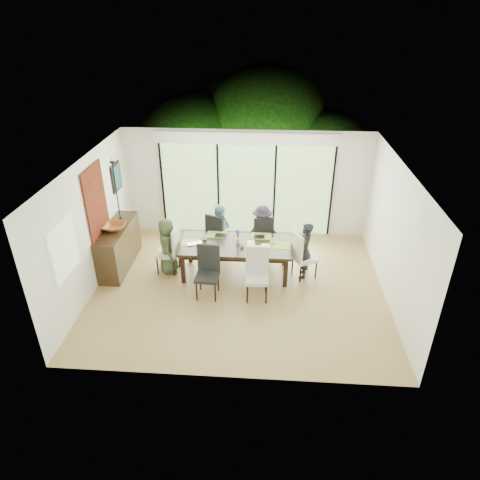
# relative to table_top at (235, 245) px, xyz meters

# --- Properties ---
(floor) EXTENTS (6.00, 5.00, 0.01)m
(floor) POSITION_rel_table_top_xyz_m (0.12, -0.53, -0.72)
(floor) COLOR olive
(floor) RESTS_ON ground
(ceiling) EXTENTS (6.00, 5.00, 0.01)m
(ceiling) POSITION_rel_table_top_xyz_m (0.12, -0.53, 1.99)
(ceiling) COLOR white
(ceiling) RESTS_ON wall_back
(wall_back) EXTENTS (6.00, 0.02, 2.70)m
(wall_back) POSITION_rel_table_top_xyz_m (0.12, 1.98, 0.64)
(wall_back) COLOR silver
(wall_back) RESTS_ON floor
(wall_front) EXTENTS (6.00, 0.02, 2.70)m
(wall_front) POSITION_rel_table_top_xyz_m (0.12, -3.04, 0.64)
(wall_front) COLOR beige
(wall_front) RESTS_ON floor
(wall_left) EXTENTS (0.02, 5.00, 2.70)m
(wall_left) POSITION_rel_table_top_xyz_m (-2.89, -0.53, 0.64)
(wall_left) COLOR silver
(wall_left) RESTS_ON floor
(wall_right) EXTENTS (0.02, 5.00, 2.70)m
(wall_right) POSITION_rel_table_top_xyz_m (3.13, -0.53, 0.64)
(wall_right) COLOR beige
(wall_right) RESTS_ON floor
(glass_doors) EXTENTS (4.20, 0.02, 2.30)m
(glass_doors) POSITION_rel_table_top_xyz_m (0.12, 1.94, 0.49)
(glass_doors) COLOR #598C3F
(glass_doors) RESTS_ON wall_back
(blinds_header) EXTENTS (4.40, 0.06, 0.28)m
(blinds_header) POSITION_rel_table_top_xyz_m (0.12, 1.93, 1.79)
(blinds_header) COLOR white
(blinds_header) RESTS_ON wall_back
(mullion_a) EXTENTS (0.05, 0.04, 2.30)m
(mullion_a) POSITION_rel_table_top_xyz_m (-1.98, 1.93, 0.49)
(mullion_a) COLOR black
(mullion_a) RESTS_ON wall_back
(mullion_b) EXTENTS (0.05, 0.04, 2.30)m
(mullion_b) POSITION_rel_table_top_xyz_m (-0.58, 1.93, 0.49)
(mullion_b) COLOR black
(mullion_b) RESTS_ON wall_back
(mullion_c) EXTENTS (0.05, 0.04, 2.30)m
(mullion_c) POSITION_rel_table_top_xyz_m (0.82, 1.93, 0.49)
(mullion_c) COLOR black
(mullion_c) RESTS_ON wall_back
(mullion_d) EXTENTS (0.05, 0.04, 2.30)m
(mullion_d) POSITION_rel_table_top_xyz_m (2.22, 1.93, 0.49)
(mullion_d) COLOR black
(mullion_d) RESTS_ON wall_back
(side_window) EXTENTS (0.02, 0.90, 1.00)m
(side_window) POSITION_rel_table_top_xyz_m (-2.85, -1.73, 0.79)
(side_window) COLOR #8CAD7F
(side_window) RESTS_ON wall_left
(deck) EXTENTS (6.00, 1.80, 0.10)m
(deck) POSITION_rel_table_top_xyz_m (0.12, 2.87, -0.76)
(deck) COLOR brown
(deck) RESTS_ON ground
(rail_top) EXTENTS (6.00, 0.08, 0.06)m
(rail_top) POSITION_rel_table_top_xyz_m (0.12, 3.67, -0.16)
(rail_top) COLOR #4E3C21
(rail_top) RESTS_ON deck
(foliage_left) EXTENTS (3.20, 3.20, 3.20)m
(foliage_left) POSITION_rel_table_top_xyz_m (-1.68, 4.67, 0.73)
(foliage_left) COLOR #14380F
(foliage_left) RESTS_ON ground
(foliage_mid) EXTENTS (4.00, 4.00, 4.00)m
(foliage_mid) POSITION_rel_table_top_xyz_m (0.52, 5.27, 1.09)
(foliage_mid) COLOR #14380F
(foliage_mid) RESTS_ON ground
(foliage_right) EXTENTS (2.80, 2.80, 2.80)m
(foliage_right) POSITION_rel_table_top_xyz_m (2.32, 4.47, 0.55)
(foliage_right) COLOR #14380F
(foliage_right) RESTS_ON ground
(foliage_far) EXTENTS (3.60, 3.60, 3.60)m
(foliage_far) POSITION_rel_table_top_xyz_m (-0.48, 5.97, 0.91)
(foliage_far) COLOR #14380F
(foliage_far) RESTS_ON ground
(table_top) EXTENTS (2.37, 1.09, 0.06)m
(table_top) POSITION_rel_table_top_xyz_m (0.00, 0.00, 0.00)
(table_top) COLOR black
(table_top) RESTS_ON floor
(table_apron) EXTENTS (2.17, 0.89, 0.10)m
(table_apron) POSITION_rel_table_top_xyz_m (0.00, 0.00, -0.09)
(table_apron) COLOR black
(table_apron) RESTS_ON floor
(table_leg_fl) EXTENTS (0.09, 0.09, 0.68)m
(table_leg_fl) POSITION_rel_table_top_xyz_m (-1.08, -0.43, -0.37)
(table_leg_fl) COLOR black
(table_leg_fl) RESTS_ON floor
(table_leg_fr) EXTENTS (0.09, 0.09, 0.68)m
(table_leg_fr) POSITION_rel_table_top_xyz_m (1.08, -0.43, -0.37)
(table_leg_fr) COLOR black
(table_leg_fr) RESTS_ON floor
(table_leg_bl) EXTENTS (0.09, 0.09, 0.68)m
(table_leg_bl) POSITION_rel_table_top_xyz_m (-1.08, 0.43, -0.37)
(table_leg_bl) COLOR black
(table_leg_bl) RESTS_ON floor
(table_leg_br) EXTENTS (0.09, 0.09, 0.68)m
(table_leg_br) POSITION_rel_table_top_xyz_m (1.08, 0.43, -0.37)
(table_leg_br) COLOR black
(table_leg_br) RESTS_ON floor
(chair_left_end) EXTENTS (0.49, 0.49, 1.09)m
(chair_left_end) POSITION_rel_table_top_xyz_m (-1.50, 0.00, -0.17)
(chair_left_end) COLOR silver
(chair_left_end) RESTS_ON floor
(chair_right_end) EXTENTS (0.60, 0.60, 1.09)m
(chair_right_end) POSITION_rel_table_top_xyz_m (1.50, 0.00, -0.17)
(chair_right_end) COLOR white
(chair_right_end) RESTS_ON floor
(chair_far_left) EXTENTS (0.60, 0.60, 1.09)m
(chair_far_left) POSITION_rel_table_top_xyz_m (-0.45, 0.85, -0.17)
(chair_far_left) COLOR black
(chair_far_left) RESTS_ON floor
(chair_far_right) EXTENTS (0.53, 0.53, 1.09)m
(chair_far_right) POSITION_rel_table_top_xyz_m (0.55, 0.85, -0.17)
(chair_far_right) COLOR black
(chair_far_right) RESTS_ON floor
(chair_near_left) EXTENTS (0.48, 0.48, 1.09)m
(chair_near_left) POSITION_rel_table_top_xyz_m (-0.50, -0.87, -0.17)
(chair_near_left) COLOR black
(chair_near_left) RESTS_ON floor
(chair_near_right) EXTENTS (0.47, 0.47, 1.09)m
(chair_near_right) POSITION_rel_table_top_xyz_m (0.50, -0.87, -0.17)
(chair_near_right) COLOR silver
(chair_near_right) RESTS_ON floor
(person_left_end) EXTENTS (0.48, 0.66, 1.27)m
(person_left_end) POSITION_rel_table_top_xyz_m (-1.48, 0.00, -0.07)
(person_left_end) COLOR #3A4931
(person_left_end) RESTS_ON floor
(person_right_end) EXTENTS (0.42, 0.62, 1.27)m
(person_right_end) POSITION_rel_table_top_xyz_m (1.48, 0.00, -0.07)
(person_right_end) COLOR black
(person_right_end) RESTS_ON floor
(person_far_left) EXTENTS (0.63, 0.44, 1.27)m
(person_far_left) POSITION_rel_table_top_xyz_m (-0.45, 0.83, -0.07)
(person_far_left) COLOR #7EA2B7
(person_far_left) RESTS_ON floor
(person_far_right) EXTENTS (0.66, 0.50, 1.27)m
(person_far_right) POSITION_rel_table_top_xyz_m (0.55, 0.83, -0.07)
(person_far_right) COLOR #292131
(person_far_right) RESTS_ON floor
(placemat_left) EXTENTS (0.43, 0.32, 0.01)m
(placemat_left) POSITION_rel_table_top_xyz_m (-0.95, 0.00, 0.03)
(placemat_left) COLOR #9CB23F
(placemat_left) RESTS_ON table_top
(placemat_right) EXTENTS (0.43, 0.32, 0.01)m
(placemat_right) POSITION_rel_table_top_xyz_m (0.95, 0.00, 0.03)
(placemat_right) COLOR #76A73B
(placemat_right) RESTS_ON table_top
(placemat_far_l) EXTENTS (0.43, 0.32, 0.01)m
(placemat_far_l) POSITION_rel_table_top_xyz_m (-0.45, 0.40, 0.03)
(placemat_far_l) COLOR #7BA53B
(placemat_far_l) RESTS_ON table_top
(placemat_far_r) EXTENTS (0.43, 0.32, 0.01)m
(placemat_far_r) POSITION_rel_table_top_xyz_m (0.55, 0.40, 0.03)
(placemat_far_r) COLOR #94AE3E
(placemat_far_r) RESTS_ON table_top
(placemat_paper) EXTENTS (0.43, 0.32, 0.01)m
(placemat_paper) POSITION_rel_table_top_xyz_m (-0.55, -0.30, 0.03)
(placemat_paper) COLOR white
(placemat_paper) RESTS_ON table_top
(tablet_far_l) EXTENTS (0.26, 0.18, 0.01)m
(tablet_far_l) POSITION_rel_table_top_xyz_m (-0.35, 0.35, 0.04)
(tablet_far_l) COLOR black
(tablet_far_l) RESTS_ON table_top
(tablet_far_r) EXTENTS (0.24, 0.17, 0.01)m
(tablet_far_r) POSITION_rel_table_top_xyz_m (0.50, 0.35, 0.04)
(tablet_far_r) COLOR black
(tablet_far_r) RESTS_ON table_top
(papers) EXTENTS (0.30, 0.22, 0.00)m
(papers) POSITION_rel_table_top_xyz_m (0.70, -0.05, 0.03)
(papers) COLOR white
(papers) RESTS_ON table_top
(platter_base) EXTENTS (0.26, 0.26, 0.02)m
(platter_base) POSITION_rel_table_top_xyz_m (-0.55, -0.30, 0.05)
(platter_base) COLOR white
(platter_base) RESTS_ON table_top
(platter_snacks) EXTENTS (0.20, 0.20, 0.01)m
(platter_snacks) POSITION_rel_table_top_xyz_m (-0.55, -0.30, 0.07)
(platter_snacks) COLOR orange
(platter_snacks) RESTS_ON table_top
(vase) EXTENTS (0.08, 0.08, 0.12)m
(vase) POSITION_rel_table_top_xyz_m (0.05, 0.05, 0.09)
(vase) COLOR silver
(vase) RESTS_ON table_top
(hyacinth_stems) EXTENTS (0.04, 0.04, 0.16)m
(hyacinth_stems) POSITION_rel_table_top_xyz_m (0.05, 0.05, 0.21)
(hyacinth_stems) COLOR #337226
(hyacinth_stems) RESTS_ON table_top
(hyacinth_blooms) EXTENTS (0.11, 0.11, 0.11)m
(hyacinth_blooms) POSITION_rel_table_top_xyz_m (0.05, 0.05, 0.31)
(hyacinth_blooms) COLOR #4F54C5
(hyacinth_blooms) RESTS_ON table_top
(laptop) EXTENTS (0.39, 0.33, 0.03)m
(laptop) POSITION_rel_table_top_xyz_m (-0.85, -0.10, 0.04)
(laptop) COLOR silver
(laptop) RESTS_ON table_top
(cup_a) EXTENTS (0.17, 0.17, 0.09)m
(cup_a) POSITION_rel_table_top_xyz_m (-0.70, 0.15, 0.08)
(cup_a) COLOR white
(cup_a) RESTS_ON table_top
(cup_b) EXTENTS (0.13, 0.13, 0.09)m
(cup_b) POSITION_rel_table_top_xyz_m (0.15, -0.10, 0.07)
(cup_b) COLOR white
(cup_b) RESTS_ON table_top
(cup_c) EXTENTS (0.14, 0.14, 0.09)m
(cup_c) POSITION_rel_table_top_xyz_m (0.80, 0.10, 0.08)
(cup_c) COLOR white
(cup_c) RESTS_ON table_top
(book) EXTENTS (0.18, 0.24, 0.02)m
(book) POSITION_rel_table_top_xyz_m (0.25, 0.05, 0.04)
(book) COLOR white
(book) RESTS_ON table_top
(sideboard) EXTENTS (0.48, 1.72, 0.97)m
(sideboard) POSITION_rel_table_top_xyz_m (-2.64, 0.16, -0.23)
(sideboard) COLOR black
(sideboard) RESTS_ON floor
(bowl) EXTENTS (0.51, 0.51, 0.12)m
(bowl) POSITION_rel_table_top_xyz_m (-2.64, 0.06, 0.32)
(bowl) COLOR #944C20
(bowl) RESTS_ON sideboard
(candlestick_base) EXTENTS (0.11, 0.11, 0.04)m
(candlestick_base) POSITION_rel_table_top_xyz_m (-2.64, 0.51, 0.28)
(candlestick_base) COLOR black
(candlestick_base) RESTS_ON sideboard
(candlestick_shaft) EXTENTS (0.03, 0.03, 1.35)m
(candlestick_shaft) POSITION_rel_table_top_xyz_m (-2.64, 0.51, 0.96)
(candlestick_shaft) COLOR black
(candlestick_shaft) RESTS_ON sideboard
(candlestick_pan) EXTENTS (0.11, 0.11, 0.03)m
(candlestick_pan) POSITION_rel_table_top_xyz_m (-2.64, 0.51, 1.62)
(candlestick_pan) COLOR black
(candlestick_pan) RESTS_ON sideboard
(candle) EXTENTS (0.04, 0.04, 0.11)m
(candle) POSITION_rel_table_top_xyz_m (-2.64, 0.51, 1.69)
(candle) COLOR silver
(candle) RESTS_ON sideboard
(tapestry) EXTENTS (0.02, 1.00, 1.50)m
(tapestry) POSITION_rel_table_top_xyz_m (-2.85, -0.13, 0.99)
(tapestry) COLOR maroon
(tapestry) RESTS_ON wall_left
(art_frame) EXTENTS (0.03, 0.55, 0.65)m
(art_frame) POSITION_rel_table_top_xyz_m (-2.85, 1.17, 1.04)
(art_frame) COLOR black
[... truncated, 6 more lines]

